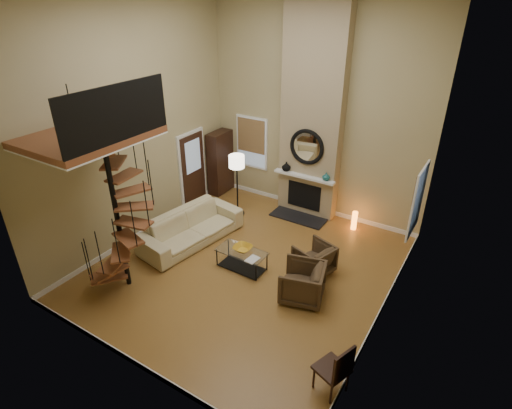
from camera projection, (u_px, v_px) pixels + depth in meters
The scene contains 32 objects.
ground at pixel (247, 267), 9.17m from camera, with size 6.00×6.50×0.01m, color #AB7937.
back_wall at pixel (316, 112), 10.31m from camera, with size 6.00×0.02×5.50m, color tan.
front_wall at pixel (111, 225), 5.44m from camera, with size 6.00×0.02×5.50m, color tan.
left_wall at pixel (135, 126), 9.27m from camera, with size 0.02×6.50×5.50m, color tan.
right_wall at pixel (403, 187), 6.48m from camera, with size 0.02×6.50×5.50m, color tan.
baseboard_back at pixel (309, 206), 11.57m from camera, with size 6.00×0.02×0.12m, color white.
baseboard_front at pixel (139, 365), 6.71m from camera, with size 6.00×0.02×0.12m, color white.
baseboard_left at pixel (149, 228), 10.53m from camera, with size 0.02×6.50×0.12m, color white.
baseboard_right at pixel (379, 314), 7.75m from camera, with size 0.02×6.50×0.12m, color white.
chimney_breast at pixel (312, 114), 10.17m from camera, with size 1.60×0.38×5.50m, color #9D8966.
hearth at pixel (298, 217), 11.08m from camera, with size 1.50×0.60×0.04m, color black.
firebox at pixel (304, 196), 11.05m from camera, with size 0.95×0.02×0.72m, color black.
mantel at pixel (304, 177), 10.71m from camera, with size 1.70×0.18×0.06m, color white.
mirror_frame at pixel (307, 147), 10.38m from camera, with size 0.94×0.94×0.10m, color black.
mirror_disc at pixel (307, 147), 10.39m from camera, with size 0.80×0.80×0.01m, color white.
vase_left at pixel (286, 166), 10.92m from camera, with size 0.24×0.24×0.25m, color black.
vase_right at pixel (326, 176), 10.40m from camera, with size 0.20×0.20×0.21m, color #195757.
window_back at pixel (252, 142), 11.70m from camera, with size 1.02×0.06×1.52m.
window_right at pixel (417, 200), 8.51m from camera, with size 0.06×1.02×1.52m.
entry_door at pixel (193, 169), 11.40m from camera, with size 0.10×1.05×2.16m.
loft at pixel (93, 134), 7.25m from camera, with size 1.70×2.20×1.09m.
spiral_stair at pixel (117, 209), 7.82m from camera, with size 1.47×1.47×4.06m.
hutch at pixel (220, 162), 12.12m from camera, with size 0.39×0.83×1.85m, color black.
sofa at pixel (191, 227), 9.93m from camera, with size 2.62×1.02×0.77m, color #CDBE8E.
armchair_near at pixel (316, 260), 8.79m from camera, with size 0.73×0.75×0.68m, color #473421.
armchair_far at pixel (306, 283), 8.10m from camera, with size 0.83×0.85×0.77m, color #473421.
coffee_table at pixel (242, 257), 8.99m from camera, with size 1.11×0.57×0.43m.
bowl at pixel (243, 248), 8.93m from camera, with size 0.40×0.40×0.10m, color gold.
book at pixel (251, 259), 8.63m from camera, with size 0.22×0.30×0.03m, color gray.
floor_lamp at pixel (237, 166), 10.65m from camera, with size 0.41×0.41×1.72m.
accent_lamp at pixel (354, 220), 10.48m from camera, with size 0.14×0.14×0.50m, color orange.
side_chair at pixel (337, 369), 6.08m from camera, with size 0.59×0.59×0.98m.
Camera 1 is at (4.11, -6.20, 5.55)m, focal length 28.68 mm.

